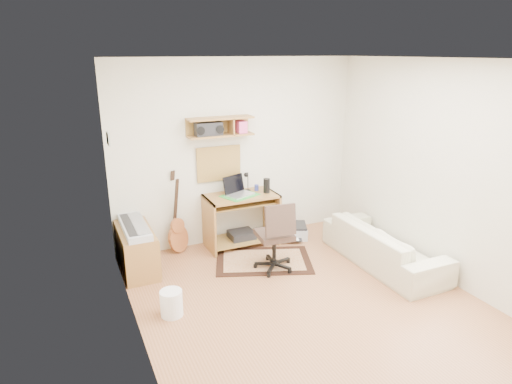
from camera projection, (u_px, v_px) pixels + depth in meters
name	position (u px, v px, depth m)	size (l,w,h in m)	color
floor	(307.00, 302.00, 4.95)	(3.60, 4.00, 0.01)	#A26943
ceiling	(317.00, 58.00, 4.16)	(3.60, 4.00, 0.01)	white
back_wall	(238.00, 152.00, 6.29)	(3.60, 0.01, 2.60)	beige
left_wall	(132.00, 216.00, 3.84)	(0.01, 4.00, 2.60)	beige
right_wall	(442.00, 172.00, 5.26)	(0.01, 4.00, 2.60)	beige
wall_shelf	(220.00, 127.00, 5.94)	(0.90, 0.25, 0.26)	#9D6E37
cork_board	(219.00, 163.00, 6.19)	(0.64, 0.03, 0.49)	tan
wall_photo	(108.00, 139.00, 5.02)	(0.02, 0.20, 0.15)	#4C8CBF
desk	(241.00, 220.00, 6.30)	(1.00, 0.55, 0.75)	#9D6E37
laptop	(240.00, 186.00, 6.12)	(0.36, 0.36, 0.27)	silver
speaker	(267.00, 186.00, 6.26)	(0.09, 0.09, 0.21)	black
desk_lamp	(248.00, 181.00, 6.33)	(0.09, 0.09, 0.28)	black
pencil_cup	(257.00, 188.00, 6.37)	(0.06, 0.06, 0.09)	#303890
boombox	(208.00, 129.00, 5.87)	(0.36, 0.16, 0.18)	black
rug	(263.00, 260.00, 5.90)	(1.24, 0.83, 0.02)	#D0BA8B
task_chair	(274.00, 235.00, 5.56)	(0.48, 0.48, 0.94)	#35271F
cabinet	(136.00, 250.00, 5.59)	(0.40, 0.90, 0.55)	#9D6E37
music_keyboard	(134.00, 227.00, 5.49)	(0.28, 0.90, 0.08)	#B2B5BA
guitar	(177.00, 213.00, 6.01)	(0.31, 0.19, 1.15)	#B06336
waste_basket	(171.00, 303.00, 4.65)	(0.24, 0.24, 0.28)	white
printer	(290.00, 231.00, 6.65)	(0.49, 0.38, 0.19)	#A5A8AA
sofa	(384.00, 239.00, 5.73)	(1.80, 0.53, 0.71)	beige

